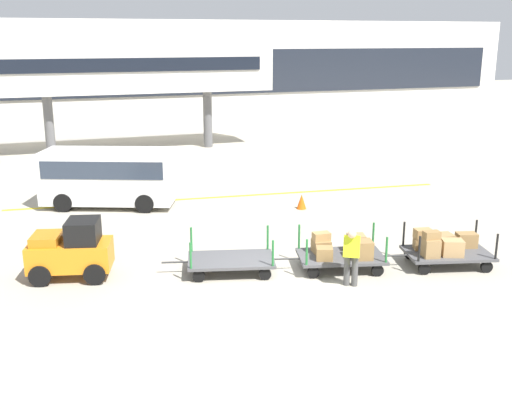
{
  "coord_description": "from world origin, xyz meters",
  "views": [
    {
      "loc": [
        -4.92,
        -13.99,
        6.16
      ],
      "look_at": [
        1.11,
        3.65,
        1.03
      ],
      "focal_mm": 43.17,
      "sensor_mm": 36.0,
      "label": 1
    }
  ],
  "objects_px": {
    "baggage_tug": "(71,251)",
    "baggage_handler": "(351,254)",
    "baggage_cart_middle": "(342,251)",
    "baggage_cart_tail": "(444,247)",
    "baggage_cart_lead": "(231,260)",
    "shuttle_van": "(109,174)",
    "safety_cone_near": "(302,202)"
  },
  "relations": [
    {
      "from": "shuttle_van",
      "to": "safety_cone_near",
      "type": "xyz_separation_m",
      "value": [
        6.61,
        -2.72,
        -0.96
      ]
    },
    {
      "from": "baggage_tug",
      "to": "baggage_handler",
      "type": "height_order",
      "value": "baggage_tug"
    },
    {
      "from": "baggage_cart_lead",
      "to": "baggage_cart_middle",
      "type": "distance_m",
      "value": 3.05
    },
    {
      "from": "safety_cone_near",
      "to": "baggage_cart_tail",
      "type": "bearing_deg",
      "value": -77.56
    },
    {
      "from": "shuttle_van",
      "to": "baggage_cart_middle",
      "type": "bearing_deg",
      "value": -58.65
    },
    {
      "from": "baggage_tug",
      "to": "shuttle_van",
      "type": "bearing_deg",
      "value": 76.19
    },
    {
      "from": "baggage_handler",
      "to": "baggage_cart_middle",
      "type": "bearing_deg",
      "value": 73.35
    },
    {
      "from": "baggage_cart_tail",
      "to": "baggage_cart_middle",
      "type": "bearing_deg",
      "value": 166.46
    },
    {
      "from": "baggage_cart_tail",
      "to": "safety_cone_near",
      "type": "xyz_separation_m",
      "value": [
        -1.46,
        6.62,
        -0.26
      ]
    },
    {
      "from": "baggage_cart_middle",
      "to": "baggage_cart_tail",
      "type": "relative_size",
      "value": 1.0
    },
    {
      "from": "baggage_handler",
      "to": "safety_cone_near",
      "type": "distance_m",
      "value": 7.35
    },
    {
      "from": "baggage_cart_middle",
      "to": "baggage_cart_tail",
      "type": "xyz_separation_m",
      "value": [
        2.78,
        -0.67,
        0.03
      ]
    },
    {
      "from": "shuttle_van",
      "to": "safety_cone_near",
      "type": "distance_m",
      "value": 7.21
    },
    {
      "from": "baggage_handler",
      "to": "baggage_cart_lead",
      "type": "bearing_deg",
      "value": 143.84
    },
    {
      "from": "baggage_tug",
      "to": "baggage_cart_lead",
      "type": "height_order",
      "value": "baggage_tug"
    },
    {
      "from": "baggage_cart_lead",
      "to": "baggage_cart_tail",
      "type": "bearing_deg",
      "value": -13.68
    },
    {
      "from": "baggage_cart_tail",
      "to": "shuttle_van",
      "type": "relative_size",
      "value": 0.6
    },
    {
      "from": "baggage_handler",
      "to": "safety_cone_near",
      "type": "xyz_separation_m",
      "value": [
        1.68,
        7.13,
        -0.59
      ]
    },
    {
      "from": "shuttle_van",
      "to": "baggage_tug",
      "type": "bearing_deg",
      "value": -103.81
    },
    {
      "from": "baggage_cart_middle",
      "to": "baggage_tug",
      "type": "bearing_deg",
      "value": 166.12
    },
    {
      "from": "baggage_tug",
      "to": "safety_cone_near",
      "type": "relative_size",
      "value": 4.19
    },
    {
      "from": "baggage_cart_lead",
      "to": "shuttle_van",
      "type": "height_order",
      "value": "shuttle_van"
    },
    {
      "from": "shuttle_van",
      "to": "safety_cone_near",
      "type": "height_order",
      "value": "shuttle_van"
    },
    {
      "from": "baggage_cart_middle",
      "to": "safety_cone_near",
      "type": "bearing_deg",
      "value": 77.46
    },
    {
      "from": "baggage_handler",
      "to": "safety_cone_near",
      "type": "relative_size",
      "value": 2.84
    },
    {
      "from": "baggage_cart_middle",
      "to": "baggage_cart_tail",
      "type": "bearing_deg",
      "value": -13.54
    },
    {
      "from": "baggage_cart_tail",
      "to": "safety_cone_near",
      "type": "relative_size",
      "value": 5.61
    },
    {
      "from": "baggage_cart_lead",
      "to": "baggage_handler",
      "type": "relative_size",
      "value": 1.98
    },
    {
      "from": "baggage_tug",
      "to": "shuttle_van",
      "type": "distance_m",
      "value": 7.17
    },
    {
      "from": "baggage_cart_tail",
      "to": "shuttle_van",
      "type": "height_order",
      "value": "shuttle_van"
    },
    {
      "from": "baggage_cart_middle",
      "to": "baggage_cart_lead",
      "type": "bearing_deg",
      "value": 166.2
    },
    {
      "from": "baggage_cart_lead",
      "to": "baggage_handler",
      "type": "xyz_separation_m",
      "value": [
        2.61,
        -1.9,
        0.52
      ]
    }
  ]
}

